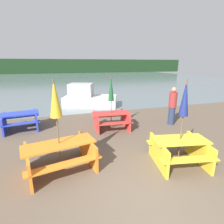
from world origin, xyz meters
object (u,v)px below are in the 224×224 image
(umbrella_gold, at_px, (55,100))
(person, at_px, (172,106))
(umbrella_navy, at_px, (185,99))
(boat, at_px, (88,98))
(picnic_table_yellow, at_px, (179,149))
(umbrella_darkgreen, at_px, (111,89))
(picnic_table_orange, at_px, (60,153))
(picnic_table_blue, at_px, (20,120))
(picnic_table_red, at_px, (111,119))

(umbrella_gold, height_order, person, umbrella_gold)
(umbrella_navy, bearing_deg, boat, 98.86)
(picnic_table_yellow, distance_m, umbrella_darkgreen, 3.74)
(umbrella_navy, bearing_deg, person, 57.65)
(picnic_table_yellow, relative_size, picnic_table_orange, 0.83)
(umbrella_navy, relative_size, boat, 0.63)
(picnic_table_blue, bearing_deg, umbrella_gold, -66.55)
(umbrella_navy, bearing_deg, picnic_table_red, 107.01)
(boat, bearing_deg, picnic_table_blue, -114.27)
(picnic_table_orange, xyz_separation_m, umbrella_darkgreen, (2.27, 2.59, 1.33))
(picnic_table_yellow, distance_m, umbrella_gold, 3.70)
(umbrella_gold, bearing_deg, picnic_table_blue, 113.45)
(picnic_table_orange, bearing_deg, person, 23.62)
(boat, bearing_deg, picnic_table_red, -66.25)
(boat, bearing_deg, picnic_table_yellow, -60.17)
(boat, relative_size, person, 2.17)
(umbrella_navy, height_order, person, umbrella_navy)
(picnic_table_red, xyz_separation_m, umbrella_navy, (1.02, -3.34, 1.49))
(picnic_table_red, relative_size, picnic_table_blue, 1.01)
(umbrella_navy, bearing_deg, umbrella_gold, 167.21)
(boat, xyz_separation_m, person, (3.16, -4.98, 0.35))
(picnic_table_red, xyz_separation_m, umbrella_darkgreen, (0.00, 0.00, 1.36))
(picnic_table_blue, xyz_separation_m, person, (6.79, -1.38, 0.44))
(picnic_table_orange, relative_size, picnic_table_blue, 1.23)
(umbrella_gold, bearing_deg, picnic_table_red, 48.82)
(picnic_table_red, distance_m, umbrella_darkgreen, 1.36)
(picnic_table_yellow, xyz_separation_m, picnic_table_blue, (-4.88, 4.41, -0.01))
(picnic_table_orange, bearing_deg, umbrella_gold, -90.00)
(umbrella_darkgreen, xyz_separation_m, umbrella_gold, (-2.27, -2.59, 0.17))
(umbrella_navy, height_order, umbrella_darkgreen, umbrella_navy)
(picnic_table_red, height_order, person, person)
(umbrella_darkgreen, bearing_deg, picnic_table_red, -90.00)
(person, bearing_deg, boat, 122.40)
(boat, bearing_deg, picnic_table_orange, -84.74)
(picnic_table_blue, height_order, umbrella_gold, umbrella_gold)
(umbrella_navy, xyz_separation_m, person, (1.91, 3.02, -1.03))
(umbrella_darkgreen, height_order, boat, umbrella_darkgreen)
(picnic_table_orange, relative_size, person, 1.18)
(umbrella_navy, distance_m, umbrella_gold, 3.37)
(picnic_table_yellow, bearing_deg, boat, 98.86)
(umbrella_gold, bearing_deg, picnic_table_orange, 90.00)
(picnic_table_red, bearing_deg, picnic_table_blue, 164.51)
(picnic_table_yellow, distance_m, picnic_table_orange, 3.37)
(umbrella_darkgreen, bearing_deg, picnic_table_yellow, -72.99)
(person, bearing_deg, picnic_table_orange, -156.38)
(person, bearing_deg, umbrella_navy, -122.35)
(picnic_table_orange, distance_m, picnic_table_red, 3.44)
(picnic_table_yellow, height_order, umbrella_gold, umbrella_gold)
(picnic_table_yellow, height_order, umbrella_navy, umbrella_navy)
(picnic_table_red, distance_m, picnic_table_blue, 4.00)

